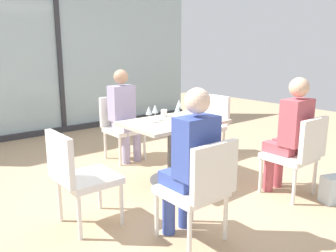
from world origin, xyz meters
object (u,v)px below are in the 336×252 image
chair_near_window (120,124)px  wine_glass_1 (149,111)px  wine_glass_0 (177,109)px  coffee_cup (164,113)px  wine_glass_5 (194,107)px  chair_front_right (298,152)px  handbag_0 (336,189)px  chair_side_end (78,173)px  person_front_left (191,158)px  person_near_window (124,111)px  chair_front_left (200,186)px  person_front_right (290,131)px  wine_glass_2 (200,105)px  wine_glass_3 (155,109)px  wine_glass_4 (179,104)px  cell_phone_on_table (207,118)px  chair_far_right (209,122)px  dining_table_main (173,139)px

chair_near_window → wine_glass_1: size_ratio=4.70×
wine_glass_0 → coffee_cup: bearing=90.7°
wine_glass_5 → coffee_cup: 0.37m
chair_front_right → handbag_0: (0.20, -0.34, -0.36)m
chair_side_end → person_front_left: bearing=-50.5°
person_near_window → coffee_cup: (0.05, -0.81, 0.08)m
chair_front_left → person_front_right: (1.43, 0.11, 0.20)m
wine_glass_0 → wine_glass_2: 0.41m
chair_front_left → coffee_cup: (0.77, 1.40, 0.28)m
wine_glass_1 → wine_glass_3: 0.12m
wine_glass_0 → coffee_cup: wine_glass_0 is taller
chair_front_right → wine_glass_4: size_ratio=4.70×
wine_glass_2 → handbag_0: 1.76m
chair_front_right → coffee_cup: size_ratio=9.67×
cell_phone_on_table → wine_glass_1: bearing=179.8°
chair_front_left → chair_side_end: size_ratio=1.00×
chair_near_window → coffee_cup: chair_near_window is taller
chair_far_right → chair_front_right: bearing=-102.5°
chair_far_right → person_near_window: bearing=150.9°
person_near_window → chair_side_end: bearing=-134.5°
wine_glass_0 → chair_side_end: bearing=-167.5°
wine_glass_2 → person_front_right: bearing=-77.4°
person_front_left → wine_glass_0: person_front_left is taller
person_front_left → wine_glass_3: person_front_left is taller
person_near_window → wine_glass_5: size_ratio=6.81×
chair_front_left → chair_near_window: bearing=72.9°
cell_phone_on_table → person_front_right: bearing=-46.9°
wine_glass_5 → coffee_cup: (-0.23, 0.27, -0.09)m
chair_side_end → wine_glass_3: size_ratio=4.70×
person_near_window → wine_glass_5: (0.29, -1.08, 0.16)m
person_front_right → person_near_window: size_ratio=1.00×
chair_far_right → handbag_0: 1.99m
person_front_right → handbag_0: bearing=-66.3°
wine_glass_0 → wine_glass_2: (0.41, 0.04, 0.00)m
dining_table_main → chair_side_end: size_ratio=1.30×
wine_glass_0 → wine_glass_1: 0.34m
chair_front_left → wine_glass_5: wine_glass_5 is taller
person_near_window → chair_front_left: bearing=-107.9°
person_front_left → wine_glass_3: size_ratio=6.81×
wine_glass_1 → coffee_cup: bearing=22.7°
dining_table_main → handbag_0: size_ratio=3.78×
wine_glass_1 → wine_glass_2: size_ratio=1.00×
wine_glass_0 → wine_glass_5: 0.23m
chair_front_left → handbag_0: 1.69m
person_near_window → wine_glass_1: bearing=-106.0°
chair_near_window → dining_table_main: bearing=-90.0°
wine_glass_3 → chair_near_window: bearing=81.3°
chair_side_end → wine_glass_5: bearing=9.6°
chair_near_window → wine_glass_4: size_ratio=4.70×
chair_front_left → coffee_cup: size_ratio=9.67×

